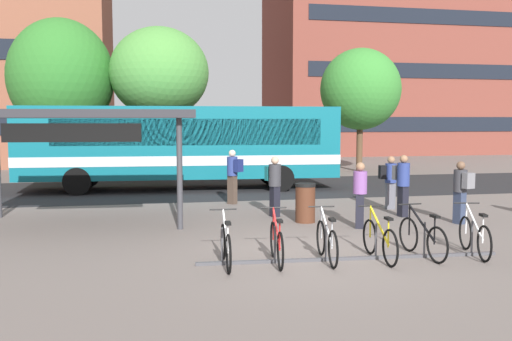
% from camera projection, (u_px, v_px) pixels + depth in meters
% --- Properties ---
extents(ground, '(200.00, 200.00, 0.00)m').
position_uv_depth(ground, '(306.00, 257.00, 10.98)').
color(ground, '#6B605B').
extents(bus_lane_asphalt, '(80.00, 7.20, 0.01)m').
position_uv_depth(bus_lane_asphalt, '(225.00, 188.00, 22.03)').
color(bus_lane_asphalt, '#232326').
rests_on(bus_lane_asphalt, ground).
extents(city_bus, '(12.14, 3.23, 3.20)m').
position_uv_depth(city_bus, '(179.00, 144.00, 21.53)').
color(city_bus, '#0F6070').
rests_on(city_bus, ground).
extents(bike_rack, '(5.96, 0.40, 0.70)m').
position_uv_depth(bike_rack, '(351.00, 255.00, 10.70)').
color(bike_rack, '#47474C').
rests_on(bike_rack, ground).
extents(parked_bicycle_white_0, '(0.52, 1.72, 0.99)m').
position_uv_depth(parked_bicycle_white_0, '(226.00, 246.00, 10.21)').
color(parked_bicycle_white_0, black).
rests_on(parked_bicycle_white_0, ground).
extents(parked_bicycle_red_1, '(0.52, 1.72, 0.99)m').
position_uv_depth(parked_bicycle_red_1, '(277.00, 243.00, 10.43)').
color(parked_bicycle_red_1, black).
rests_on(parked_bicycle_red_1, ground).
extents(parked_bicycle_silver_2, '(0.52, 1.72, 0.99)m').
position_uv_depth(parked_bicycle_silver_2, '(327.00, 242.00, 10.56)').
color(parked_bicycle_silver_2, black).
rests_on(parked_bicycle_silver_2, ground).
extents(parked_bicycle_yellow_3, '(0.52, 1.72, 0.99)m').
position_uv_depth(parked_bicycle_yellow_3, '(380.00, 240.00, 10.66)').
color(parked_bicycle_yellow_3, black).
rests_on(parked_bicycle_yellow_3, ground).
extents(parked_bicycle_black_4, '(0.52, 1.72, 0.99)m').
position_uv_depth(parked_bicycle_black_4, '(422.00, 238.00, 10.90)').
color(parked_bicycle_black_4, black).
rests_on(parked_bicycle_black_4, ground).
extents(parked_bicycle_white_5, '(0.57, 1.69, 0.99)m').
position_uv_depth(parked_bicycle_white_5, '(475.00, 236.00, 11.03)').
color(parked_bicycle_white_5, black).
rests_on(parked_bicycle_white_5, ground).
extents(transit_shelter, '(5.96, 3.51, 2.94)m').
position_uv_depth(transit_shelter, '(82.00, 118.00, 14.31)').
color(transit_shelter, '#38383D').
rests_on(transit_shelter, ground).
extents(commuter_grey_pack_0, '(0.44, 0.59, 1.63)m').
position_uv_depth(commuter_grey_pack_0, '(461.00, 188.00, 14.36)').
color(commuter_grey_pack_0, '#2D3851').
rests_on(commuter_grey_pack_0, ground).
extents(commuter_teal_pack_1, '(0.44, 0.59, 1.69)m').
position_uv_depth(commuter_teal_pack_1, '(274.00, 182.00, 15.49)').
color(commuter_teal_pack_1, black).
rests_on(commuter_teal_pack_1, ground).
extents(commuter_black_pack_2, '(0.56, 0.39, 1.61)m').
position_uv_depth(commuter_black_pack_2, '(390.00, 179.00, 16.81)').
color(commuter_black_pack_2, '#565660').
rests_on(commuter_black_pack_2, ground).
extents(commuter_grey_pack_3, '(0.39, 0.56, 1.73)m').
position_uv_depth(commuter_grey_pack_3, '(403.00, 181.00, 15.50)').
color(commuter_grey_pack_3, black).
rests_on(commuter_grey_pack_3, ground).
extents(commuter_navy_pack_5, '(0.58, 0.59, 1.74)m').
position_uv_depth(commuter_navy_pack_5, '(233.00, 173.00, 17.81)').
color(commuter_navy_pack_5, '#47382D').
rests_on(commuter_navy_pack_5, ground).
extents(commuter_black_pack_6, '(0.47, 0.60, 1.65)m').
position_uv_depth(commuter_black_pack_6, '(360.00, 190.00, 13.84)').
color(commuter_black_pack_6, black).
rests_on(commuter_black_pack_6, ground).
extents(trash_bin, '(0.55, 0.55, 1.03)m').
position_uv_depth(trash_bin, '(305.00, 203.00, 14.66)').
color(trash_bin, '#4C2819').
rests_on(trash_bin, ground).
extents(street_tree_0, '(4.45, 4.45, 6.88)m').
position_uv_depth(street_tree_0, '(159.00, 73.00, 25.14)').
color(street_tree_0, brown).
rests_on(street_tree_0, ground).
extents(street_tree_1, '(4.68, 4.68, 7.25)m').
position_uv_depth(street_tree_1, '(61.00, 77.00, 25.10)').
color(street_tree_1, brown).
rests_on(street_tree_1, ground).
extents(street_tree_2, '(4.18, 4.18, 6.42)m').
position_uv_depth(street_tree_2, '(360.00, 89.00, 29.00)').
color(street_tree_2, brown).
rests_on(street_tree_2, ground).
extents(building_right_wing, '(18.83, 10.69, 23.94)m').
position_uv_depth(building_right_wing, '(386.00, 8.00, 46.10)').
color(building_right_wing, brown).
rests_on(building_right_wing, ground).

